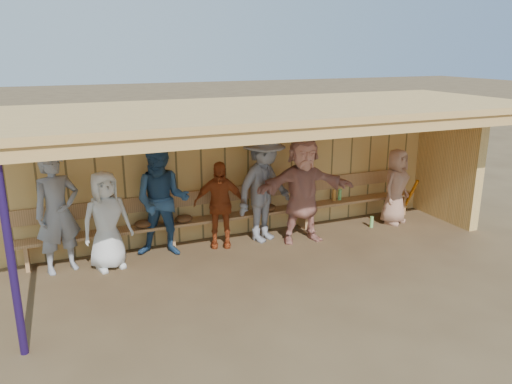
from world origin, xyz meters
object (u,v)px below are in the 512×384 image
player_c (162,201)px  player_e (264,188)px  player_d (219,204)px  player_f (303,189)px  bench (240,209)px  player_b (106,221)px  player_h (396,187)px  player_a (58,213)px

player_c → player_e: bearing=20.3°
player_d → player_f: 1.50m
player_c → player_e: size_ratio=0.96×
player_e → player_f: 0.68m
player_e → player_f: size_ratio=1.03×
player_f → bench: 1.22m
player_d → player_e: 0.85m
player_b → player_h: player_b is taller
player_e → bench: size_ratio=0.26×
player_c → player_d: (0.99, 0.00, -0.18)m
player_c → player_f: (2.43, -0.32, 0.01)m
player_c → bench: 1.56m
player_d → player_b: bearing=-154.4°
player_f → bench: player_f is taller
player_a → bench: size_ratio=0.25×
player_c → player_e: (1.81, -0.04, 0.04)m
player_e → player_d: bearing=152.5°
player_d → player_h: (3.57, -0.19, -0.01)m
player_c → player_f: bearing=13.9°
player_a → player_d: 2.60m
player_d → player_a: bearing=-159.9°
player_a → player_e: size_ratio=0.96×
player_d → player_f: bearing=7.2°
player_a → player_b: 0.72m
player_c → player_h: player_c is taller
player_b → player_e: 2.74m
player_c → player_h: (4.56, -0.19, -0.19)m
player_c → bench: (1.48, 0.31, -0.41)m
player_b → player_c: player_c is taller
player_b → player_d: bearing=-8.3°
player_a → player_h: (6.16, -0.18, -0.19)m
player_c → player_h: bearing=19.2°
bench → player_h: bearing=-9.1°
player_a → player_e: bearing=-17.8°
player_b → player_f: size_ratio=0.82×
player_c → player_d: player_c is taller
player_d → player_e: player_e is taller
player_h → player_e: bearing=152.2°
player_c → player_a: bearing=-158.0°
player_a → player_b: bearing=-32.0°
player_b → player_a: bearing=151.3°
player_e → player_h: player_e is taller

